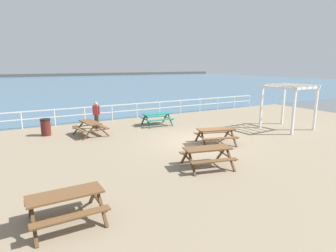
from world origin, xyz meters
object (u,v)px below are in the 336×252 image
picnic_table_near_left (90,125)px  visitor (96,113)px  picnic_table_far_left (157,116)px  picnic_table_far_right (66,200)px  lattice_pergola (289,96)px  picnic_table_mid_centre (216,133)px  litter_bin (46,127)px  picnic_table_near_right (208,152)px

picnic_table_near_left → visitor: 1.76m
picnic_table_far_left → picnic_table_far_right: same height
picnic_table_near_left → lattice_pergola: bearing=-117.6°
picnic_table_mid_centre → lattice_pergola: (6.03, 0.57, 1.41)m
picnic_table_far_left → lattice_pergola: bearing=-33.5°
visitor → litter_bin: (-2.96, -0.32, -0.47)m
picnic_table_near_right → lattice_pergola: bearing=33.1°
picnic_table_mid_centre → litter_bin: litter_bin is taller
picnic_table_near_left → picnic_table_far_left: bearing=-88.4°
picnic_table_far_right → lattice_pergola: (13.84, 4.38, 1.41)m
picnic_table_near_right → lattice_pergola: 9.00m
picnic_table_mid_centre → litter_bin: size_ratio=2.26×
picnic_table_near_left → picnic_table_far_left: 4.53m
visitor → picnic_table_near_left: bearing=24.5°
picnic_table_mid_centre → visitor: visitor is taller
lattice_pergola → litter_bin: bearing=153.7°
visitor → litter_bin: size_ratio=1.75×
picnic_table_near_left → lattice_pergola: lattice_pergola is taller
picnic_table_far_left → lattice_pergola: lattice_pergola is taller
picnic_table_far_left → visitor: size_ratio=1.14×
picnic_table_near_left → lattice_pergola: 11.83m
picnic_table_far_right → litter_bin: (0.76, 9.89, -0.10)m
picnic_table_near_left → visitor: bearing=-33.7°
visitor → litter_bin: bearing=-31.7°
lattice_pergola → visitor: bearing=146.6°
picnic_table_far_right → lattice_pergola: bearing=17.1°
picnic_table_mid_centre → picnic_table_far_right: size_ratio=1.19×
picnic_table_far_left → lattice_pergola: size_ratio=0.70×
picnic_table_far_right → visitor: visitor is taller
picnic_table_near_left → lattice_pergola: (10.92, -4.31, 1.41)m
visitor → picnic_table_near_right: bearing=63.3°
picnic_table_far_right → visitor: (3.72, 10.21, 0.36)m
litter_bin → picnic_table_near_left: bearing=-29.1°
picnic_table_mid_centre → picnic_table_far_right: (-7.81, -3.81, 0.00)m
picnic_table_near_left → picnic_table_near_right: same height
picnic_table_near_right → picnic_table_near_left: bearing=122.8°
picnic_table_far_left → visitor: (-3.69, 0.92, 0.36)m
picnic_table_mid_centre → picnic_table_far_left: same height
picnic_table_far_left → picnic_table_mid_centre: bearing=-81.9°
picnic_table_mid_centre → lattice_pergola: lattice_pergola is taller
picnic_table_far_right → litter_bin: litter_bin is taller
picnic_table_near_right → visitor: size_ratio=1.27×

